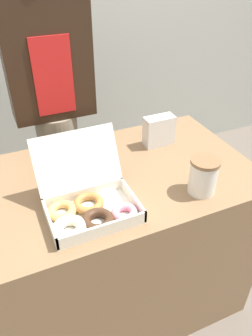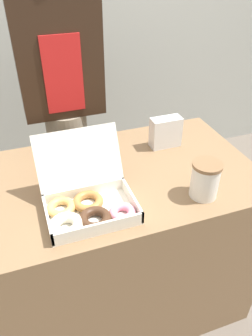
# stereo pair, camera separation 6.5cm
# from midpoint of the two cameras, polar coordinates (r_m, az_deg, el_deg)

# --- Properties ---
(ground_plane) EXTENTS (14.00, 14.00, 0.00)m
(ground_plane) POSITION_cam_midpoint_polar(r_m,az_deg,el_deg) (1.82, -1.55, -21.66)
(ground_plane) COLOR #665B51
(table) EXTENTS (1.19, 0.65, 0.78)m
(table) POSITION_cam_midpoint_polar(r_m,az_deg,el_deg) (1.51, -1.78, -13.55)
(table) COLOR brown
(table) RESTS_ON ground_plane
(donut_box) EXTENTS (0.31, 0.31, 0.22)m
(donut_box) POSITION_cam_midpoint_polar(r_m,az_deg,el_deg) (1.07, -5.32, -6.55)
(donut_box) COLOR white
(donut_box) RESTS_ON table
(coffee_cup) EXTENTS (0.10, 0.10, 0.13)m
(coffee_cup) POSITION_cam_midpoint_polar(r_m,az_deg,el_deg) (1.16, 15.19, -1.98)
(coffee_cup) COLOR silver
(coffee_cup) RESTS_ON table
(napkin_holder) EXTENTS (0.13, 0.06, 0.13)m
(napkin_holder) POSITION_cam_midpoint_polar(r_m,az_deg,el_deg) (1.42, 8.23, 6.16)
(napkin_holder) COLOR silver
(napkin_holder) RESTS_ON table
(person_customer) EXTENTS (0.38, 0.22, 1.58)m
(person_customer) POSITION_cam_midpoint_polar(r_m,az_deg,el_deg) (1.63, -9.72, 11.78)
(person_customer) COLOR gray
(person_customer) RESTS_ON ground_plane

